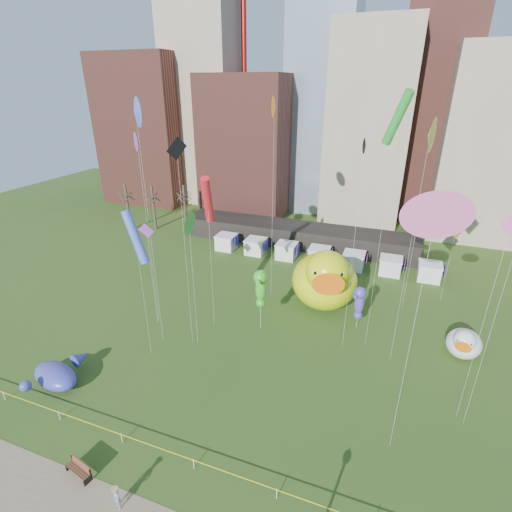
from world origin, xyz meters
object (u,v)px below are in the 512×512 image
at_px(small_duck, 464,343).
at_px(seahorse_green, 260,286).
at_px(whale_inflatable, 57,374).
at_px(park_bench, 79,468).
at_px(big_duck, 325,279).
at_px(seahorse_purple, 360,301).
at_px(woman, 117,499).

bearing_deg(small_duck, seahorse_green, -159.88).
bearing_deg(whale_inflatable, seahorse_green, 57.92).
bearing_deg(seahorse_green, whale_inflatable, -141.12).
xyz_separation_m(small_duck, park_bench, (-25.55, -22.90, -0.98)).
distance_m(seahorse_green, whale_inflatable, 20.23).
xyz_separation_m(big_duck, seahorse_green, (-5.41, -6.99, 1.60)).
height_order(seahorse_green, seahorse_purple, seahorse_green).
bearing_deg(whale_inflatable, small_duck, 38.78).
relative_size(big_duck, small_duck, 2.38).
height_order(park_bench, woman, woman).
xyz_separation_m(seahorse_green, whale_inflatable, (-13.88, -14.07, -4.30)).
relative_size(small_duck, seahorse_green, 0.67).
bearing_deg(park_bench, seahorse_purple, 69.92).
distance_m(big_duck, whale_inflatable, 28.69).
xyz_separation_m(seahorse_green, seahorse_purple, (9.74, 3.76, -1.82)).
bearing_deg(small_duck, woman, -119.53).
distance_m(seahorse_green, woman, 21.78).
bearing_deg(seahorse_purple, whale_inflatable, -119.05).
relative_size(seahorse_purple, woman, 3.02).
bearing_deg(whale_inflatable, woman, -18.06).
xyz_separation_m(whale_inflatable, woman, (12.15, -7.18, -0.12)).
bearing_deg(seahorse_purple, seahorse_green, -135.01).
relative_size(big_duck, seahorse_green, 1.59).
distance_m(small_duck, seahorse_green, 20.43).
relative_size(small_duck, woman, 2.81).
bearing_deg(seahorse_green, small_duck, 0.91).
distance_m(seahorse_purple, whale_inflatable, 29.70).
bearing_deg(small_duck, park_bench, -125.44).
distance_m(small_duck, woman, 32.22).
height_order(small_duck, woman, small_duck).
height_order(whale_inflatable, park_bench, whale_inflatable).
distance_m(big_duck, park_bench, 29.61).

